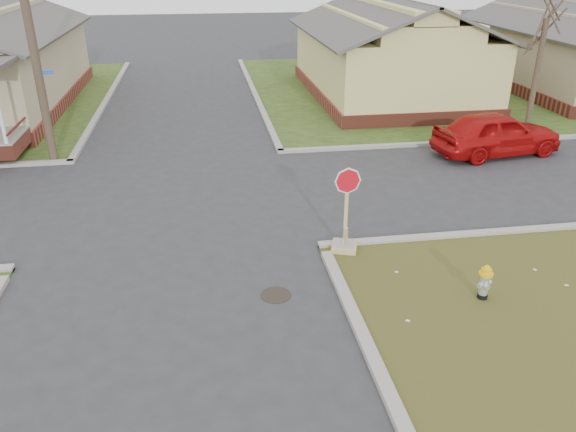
{
  "coord_description": "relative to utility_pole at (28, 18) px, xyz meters",
  "views": [
    {
      "loc": [
        0.93,
        -10.32,
        6.5
      ],
      "look_at": [
        2.69,
        1.0,
        1.1
      ],
      "focal_mm": 35.0,
      "sensor_mm": 36.0,
      "label": 1
    }
  ],
  "objects": [
    {
      "name": "ground",
      "position": [
        4.2,
        -8.9,
        -4.66
      ],
      "size": [
        120.0,
        120.0,
        0.0
      ],
      "primitive_type": "plane",
      "color": "#2D2D30",
      "rests_on": "ground"
    },
    {
      "name": "curbs",
      "position": [
        4.2,
        -3.9,
        -4.66
      ],
      "size": [
        80.0,
        40.0,
        0.12
      ],
      "primitive_type": null,
      "color": "#9A958B",
      "rests_on": "ground"
    },
    {
      "name": "manhole",
      "position": [
        6.4,
        -9.4,
        -4.66
      ],
      "size": [
        0.64,
        0.64,
        0.01
      ],
      "primitive_type": "cylinder",
      "color": "black",
      "rests_on": "ground"
    },
    {
      "name": "side_house_yellow",
      "position": [
        14.2,
        7.6,
        -2.47
      ],
      "size": [
        7.6,
        11.6,
        4.7
      ],
      "color": "brown",
      "rests_on": "ground"
    },
    {
      "name": "utility_pole",
      "position": [
        0.0,
        0.0,
        0.0
      ],
      "size": [
        1.8,
        0.28,
        9.0
      ],
      "color": "#3A2B21",
      "rests_on": "ground"
    },
    {
      "name": "tree_mid_right",
      "position": [
        18.2,
        1.3,
        -2.51
      ],
      "size": [
        0.22,
        0.22,
        4.2
      ],
      "primitive_type": "cylinder",
      "color": "#3A2B21",
      "rests_on": "verge_far_right"
    },
    {
      "name": "fire_hydrant",
      "position": [
        10.58,
        -10.22,
        -4.19
      ],
      "size": [
        0.29,
        0.29,
        0.77
      ],
      "rotation": [
        0.0,
        0.0,
        0.33
      ],
      "color": "black",
      "rests_on": "ground"
    },
    {
      "name": "stop_sign",
      "position": [
        8.28,
        -7.75,
        -4.16
      ],
      "size": [
        0.59,
        0.58,
        2.09
      ],
      "rotation": [
        0.0,
        0.0,
        -0.32
      ],
      "color": "tan",
      "rests_on": "ground"
    },
    {
      "name": "red_sedan",
      "position": [
        15.26,
        -1.62,
        -3.89
      ],
      "size": [
        4.73,
        2.45,
        1.54
      ],
      "primitive_type": "imported",
      "rotation": [
        0.0,
        0.0,
        1.72
      ],
      "color": "#AC0C0C",
      "rests_on": "ground"
    }
  ]
}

